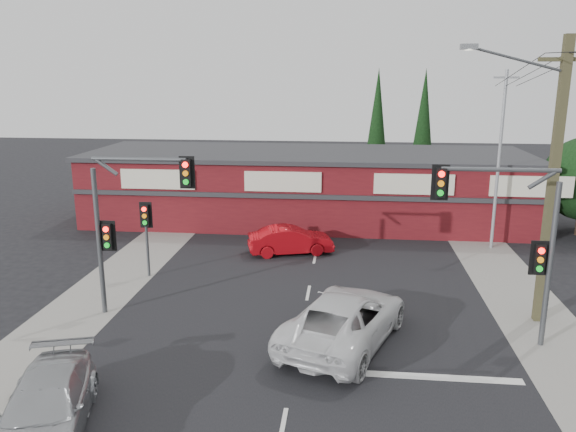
# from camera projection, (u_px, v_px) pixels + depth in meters

# --- Properties ---
(ground) EXTENTS (120.00, 120.00, 0.00)m
(ground) POSITION_uv_depth(u_px,v_px,m) (298.00, 347.00, 18.48)
(ground) COLOR black
(ground) RESTS_ON ground
(road_strip) EXTENTS (14.00, 70.00, 0.01)m
(road_strip) POSITION_uv_depth(u_px,v_px,m) (309.00, 291.00, 23.30)
(road_strip) COLOR black
(road_strip) RESTS_ON ground
(verge_left) EXTENTS (3.00, 70.00, 0.02)m
(verge_left) POSITION_uv_depth(u_px,v_px,m) (112.00, 283.00, 24.18)
(verge_left) COLOR gray
(verge_left) RESTS_ON ground
(verge_right) EXTENTS (3.00, 70.00, 0.02)m
(verge_right) POSITION_uv_depth(u_px,v_px,m) (521.00, 299.00, 22.43)
(verge_right) COLOR gray
(verge_right) RESTS_ON ground
(stop_line) EXTENTS (6.50, 0.35, 0.01)m
(stop_line) POSITION_uv_depth(u_px,v_px,m) (411.00, 376.00, 16.67)
(stop_line) COLOR silver
(stop_line) RESTS_ON ground
(white_suv) EXTENTS (4.82, 6.77, 1.71)m
(white_suv) POSITION_uv_depth(u_px,v_px,m) (345.00, 318.00, 18.61)
(white_suv) COLOR silver
(white_suv) RESTS_ON ground
(silver_suv) EXTENTS (3.35, 5.34, 1.44)m
(silver_suv) POSITION_uv_depth(u_px,v_px,m) (46.00, 408.00, 13.81)
(silver_suv) COLOR #AAADB0
(silver_suv) RESTS_ON ground
(red_sedan) EXTENTS (4.45, 2.56, 1.39)m
(red_sedan) POSITION_uv_depth(u_px,v_px,m) (291.00, 240.00, 28.04)
(red_sedan) COLOR #AE0A12
(red_sedan) RESTS_ON ground
(lane_dashes) EXTENTS (0.12, 56.17, 0.01)m
(lane_dashes) POSITION_uv_depth(u_px,v_px,m) (315.00, 258.00, 27.44)
(lane_dashes) COLOR silver
(lane_dashes) RESTS_ON ground
(shop_building) EXTENTS (27.30, 8.40, 4.22)m
(shop_building) POSITION_uv_depth(u_px,v_px,m) (307.00, 185.00, 34.45)
(shop_building) COLOR #531016
(shop_building) RESTS_ON ground
(conifer_near) EXTENTS (1.80, 1.80, 9.25)m
(conifer_near) POSITION_uv_depth(u_px,v_px,m) (377.00, 122.00, 39.94)
(conifer_near) COLOR #2D2116
(conifer_near) RESTS_ON ground
(conifer_far) EXTENTS (1.80, 1.80, 9.25)m
(conifer_far) POSITION_uv_depth(u_px,v_px,m) (424.00, 120.00, 41.51)
(conifer_far) COLOR #2D2116
(conifer_far) RESTS_ON ground
(traffic_mast_left) EXTENTS (3.77, 0.27, 5.97)m
(traffic_mast_left) POSITION_uv_depth(u_px,v_px,m) (125.00, 212.00, 20.12)
(traffic_mast_left) COLOR #47494C
(traffic_mast_left) RESTS_ON ground
(traffic_mast_right) EXTENTS (3.96, 0.27, 5.97)m
(traffic_mast_right) POSITION_uv_depth(u_px,v_px,m) (517.00, 229.00, 17.79)
(traffic_mast_right) COLOR #47494C
(traffic_mast_right) RESTS_ON ground
(pedestal_signal) EXTENTS (0.55, 0.27, 3.38)m
(pedestal_signal) POSITION_uv_depth(u_px,v_px,m) (146.00, 224.00, 24.43)
(pedestal_signal) COLOR #47494C
(pedestal_signal) RESTS_ON ground
(utility_pole) EXTENTS (4.38, 0.59, 10.00)m
(utility_pole) POSITION_uv_depth(u_px,v_px,m) (550.00, 175.00, 19.19)
(utility_pole) COLOR #494529
(utility_pole) RESTS_ON ground
(steel_pole) EXTENTS (1.20, 0.16, 9.00)m
(steel_pole) POSITION_uv_depth(u_px,v_px,m) (499.00, 158.00, 27.99)
(steel_pole) COLOR gray
(steel_pole) RESTS_ON ground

